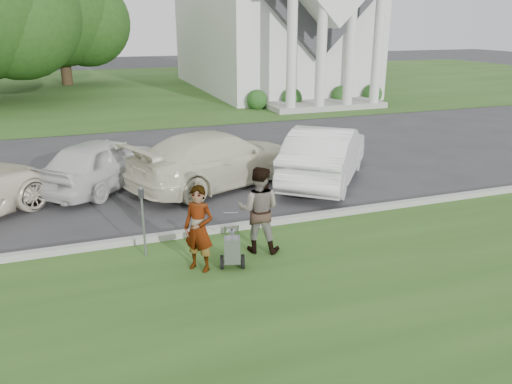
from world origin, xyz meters
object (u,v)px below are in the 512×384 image
striping_cart (232,251)px  person_left (199,230)px  person_right (259,210)px  car_d (325,154)px  car_b (104,163)px  car_c (218,159)px  tree_back (59,16)px  parking_meter_near (143,214)px

striping_cart → person_left: (-0.58, 0.14, 0.45)m
person_right → car_d: person_right is taller
person_left → person_right: bearing=61.2°
person_right → car_b: bearing=-36.5°
person_left → car_c: person_left is taller
tree_back → person_right: tree_back is taller
striping_cart → car_c: bearing=93.2°
parking_meter_near → person_right: bearing=-12.5°
person_left → car_c: 5.11m
tree_back → parking_meter_near: (1.55, -30.11, -3.82)m
tree_back → car_d: tree_back is taller
car_b → car_d: (6.00, -1.48, 0.09)m
striping_cart → person_right: size_ratio=0.55×
tree_back → striping_cart: tree_back is taller
tree_back → person_right: size_ratio=5.51×
person_right → car_d: (3.38, 3.79, -0.08)m
striping_cart → car_c: (1.09, 4.96, 0.40)m
striping_cart → car_d: bearing=62.2°
person_left → car_b: size_ratio=0.39×
tree_back → person_right: 31.06m
car_c → car_d: 3.07m
striping_cart → car_d: car_d is taller
parking_meter_near → tree_back: bearing=93.0°
car_d → person_right: bearing=86.1°
car_d → striping_cart: bearing=84.4°
striping_cart → person_left: bearing=-177.8°
car_c → car_d: size_ratio=1.08×
car_d → tree_back: bearing=-37.3°
tree_back → car_c: (4.12, -26.17, -3.97)m
car_b → car_d: size_ratio=0.86×
tree_back → car_b: tree_back is taller
person_right → car_b: size_ratio=0.42×
tree_back → car_d: 28.01m
tree_back → person_left: (2.44, -30.99, -3.92)m
person_right → parking_meter_near: bearing=14.5°
tree_back → person_left: size_ratio=5.93×
person_right → parking_meter_near: (-2.19, 0.48, 0.03)m
person_right → car_c: bearing=-67.9°
parking_meter_near → car_c: 4.70m
tree_back → car_c: tree_back is taller
person_left → tree_back: bearing=138.6°
person_left → car_b: bearing=147.2°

